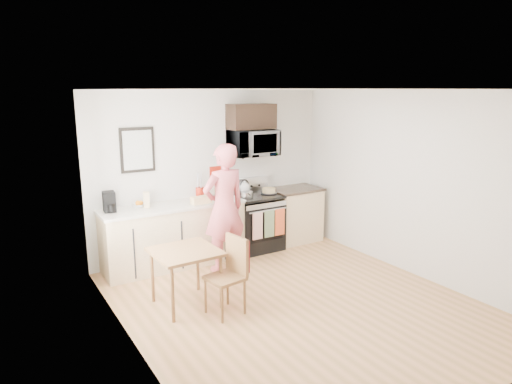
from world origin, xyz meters
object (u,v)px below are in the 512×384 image
microwave (253,143)px  chair (233,264)px  dining_table (185,257)px  cake (269,191)px  person (224,208)px  range (256,223)px

microwave → chair: (-1.38, -1.82, -1.17)m
dining_table → cake: 2.42m
person → dining_table: (-0.94, -0.77, -0.31)m
chair → range: bearing=42.1°
range → person: 1.13m
microwave → person: 1.35m
person → microwave: bearing=-148.9°
person → cake: (1.10, 0.50, 0.03)m
person → cake: 1.21m
person → dining_table: size_ratio=2.47×
microwave → person: microwave is taller
dining_table → chair: chair is taller
chair → cake: cake is taller
cake → microwave: bearing=151.4°
chair → microwave: bearing=43.7°
microwave → chair: 2.56m
dining_table → cake: (2.04, 1.27, 0.34)m
range → dining_table: (-1.81, -1.29, 0.19)m
chair → cake: 2.37m
microwave → chair: size_ratio=0.82×
microwave → person: bearing=-144.0°
range → cake: bearing=-5.3°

